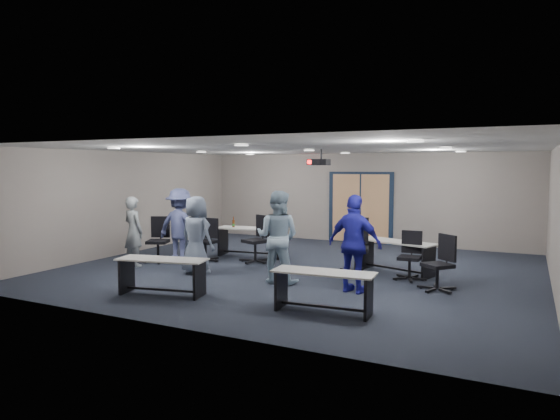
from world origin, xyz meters
The scene contains 25 objects.
floor centered at (0.00, 0.00, 0.00)m, with size 10.00×10.00×0.00m, color black.
back_wall centered at (0.00, 4.50, 1.35)m, with size 10.00×0.04×2.70m, color gray.
front_wall centered at (0.00, -4.50, 1.35)m, with size 10.00×0.04×2.70m, color gray.
left_wall centered at (-5.00, 0.00, 1.35)m, with size 0.04×9.00×2.70m, color gray.
right_wall centered at (5.00, 0.00, 1.35)m, with size 0.04×9.00×2.70m, color gray.
ceiling centered at (0.00, 0.00, 2.70)m, with size 10.00×9.00×0.04m, color silver.
double_door centered at (0.00, 4.46, 1.05)m, with size 2.00×0.07×2.20m.
exit_sign centered at (-1.60, 4.44, 2.45)m, with size 0.32×0.07×0.18m.
ceiling_projector centered at (0.30, 0.50, 2.40)m, with size 0.35×0.32×0.37m.
ceiling_can_lights centered at (0.00, 0.25, 2.67)m, with size 6.24×5.74×0.02m, color white, non-canonical shape.
table_front_left centered at (-1.30, -3.13, 0.45)m, with size 1.69×0.87×0.66m.
table_front_right centered at (1.70, -2.86, 0.45)m, with size 1.66×0.66×0.66m.
table_back_left centered at (-1.78, 0.94, 0.51)m, with size 1.89×0.85×1.01m.
table_back_right centered at (2.02, 0.58, 0.48)m, with size 1.82×1.08×0.70m.
chair_back_a centered at (-2.46, -0.13, 0.52)m, with size 0.65×0.65×1.04m, color black, non-canonical shape.
chair_back_b centered at (-1.31, 0.29, 0.56)m, with size 0.71×0.71×1.13m, color black, non-canonical shape.
chair_back_c centered at (1.28, 0.09, 0.60)m, with size 0.75×0.75×1.20m, color black, non-canonical shape.
chair_back_d centered at (2.42, 0.04, 0.49)m, with size 0.62×0.62×0.99m, color black, non-canonical shape.
chair_loose_left centered at (-3.43, -0.72, 0.54)m, with size 0.68×0.68×1.09m, color black, non-canonical shape.
chair_loose_right centered at (3.08, -0.62, 0.52)m, with size 0.65×0.65×1.04m, color black, non-canonical shape.
person_gray centered at (-3.61, -1.34, 0.81)m, with size 0.59×0.39×1.62m, color gray.
person_plaid centered at (-1.79, -1.41, 0.84)m, with size 0.82×0.53×1.67m, color slate.
person_lightblue centered at (0.12, -1.35, 0.92)m, with size 0.89×0.69×1.83m, color #96B1C6.
person_navy centered at (1.74, -1.43, 0.90)m, with size 1.05×0.44×1.80m, color #1C1B96.
person_back centered at (-2.85, -0.59, 0.89)m, with size 1.15×0.66×1.79m, color #3F4572.
Camera 1 is at (4.53, -10.06, 2.29)m, focal length 32.00 mm.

